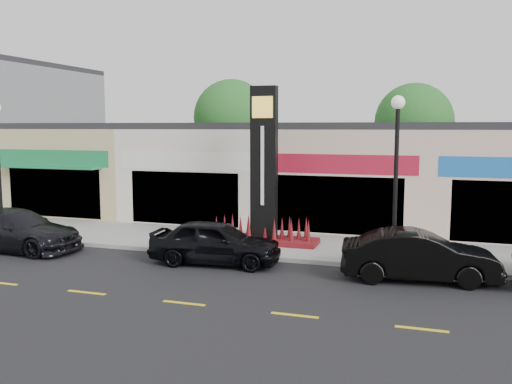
# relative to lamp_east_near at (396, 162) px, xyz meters

# --- Properties ---
(ground) EXTENTS (120.00, 120.00, 0.00)m
(ground) POSITION_rel_lamp_east_near_xyz_m (-8.00, -2.50, -3.48)
(ground) COLOR black
(ground) RESTS_ON ground
(sidewalk) EXTENTS (52.00, 4.30, 0.15)m
(sidewalk) POSITION_rel_lamp_east_near_xyz_m (-8.00, 1.85, -3.40)
(sidewalk) COLOR gray
(sidewalk) RESTS_ON ground
(curb) EXTENTS (52.00, 0.20, 0.15)m
(curb) POSITION_rel_lamp_east_near_xyz_m (-8.00, -0.40, -3.40)
(curb) COLOR gray
(curb) RESTS_ON ground
(shop_beige) EXTENTS (7.00, 10.85, 4.80)m
(shop_beige) POSITION_rel_lamp_east_near_xyz_m (-16.50, 8.96, -1.08)
(shop_beige) COLOR tan
(shop_beige) RESTS_ON ground
(shop_cream) EXTENTS (7.00, 10.01, 4.80)m
(shop_cream) POSITION_rel_lamp_east_near_xyz_m (-9.50, 8.97, -1.08)
(shop_cream) COLOR beige
(shop_cream) RESTS_ON ground
(shop_pink_w) EXTENTS (7.00, 10.01, 4.80)m
(shop_pink_w) POSITION_rel_lamp_east_near_xyz_m (-2.50, 8.97, -1.08)
(shop_pink_w) COLOR beige
(shop_pink_w) RESTS_ON ground
(shop_pink_e) EXTENTS (7.00, 10.01, 4.80)m
(shop_pink_e) POSITION_rel_lamp_east_near_xyz_m (4.50, 8.97, -1.08)
(shop_pink_e) COLOR beige
(shop_pink_e) RESTS_ON ground
(tree_rear_west) EXTENTS (5.20, 5.20, 7.83)m
(tree_rear_west) POSITION_rel_lamp_east_near_xyz_m (-12.00, 17.00, 1.74)
(tree_rear_west) COLOR #382619
(tree_rear_west) RESTS_ON ground
(tree_rear_mid) EXTENTS (4.80, 4.80, 7.29)m
(tree_rear_mid) POSITION_rel_lamp_east_near_xyz_m (0.00, 17.00, 1.41)
(tree_rear_mid) COLOR #382619
(tree_rear_mid) RESTS_ON ground
(lamp_east_near) EXTENTS (0.44, 0.44, 5.47)m
(lamp_east_near) POSITION_rel_lamp_east_near_xyz_m (0.00, 0.00, 0.00)
(lamp_east_near) COLOR black
(lamp_east_near) RESTS_ON sidewalk
(pylon_sign) EXTENTS (4.20, 1.30, 6.00)m
(pylon_sign) POSITION_rel_lamp_east_near_xyz_m (-5.00, 1.70, -1.20)
(pylon_sign) COLOR #530E10
(pylon_sign) RESTS_ON sidewalk
(car_dark_sedan) EXTENTS (2.31, 5.36, 1.54)m
(car_dark_sedan) POSITION_rel_lamp_east_near_xyz_m (-13.72, -1.79, -2.71)
(car_dark_sedan) COLOR black
(car_dark_sedan) RESTS_ON ground
(car_black_sedan) EXTENTS (2.12, 4.57, 1.51)m
(car_black_sedan) POSITION_rel_lamp_east_near_xyz_m (-5.76, -1.40, -2.72)
(car_black_sedan) COLOR black
(car_black_sedan) RESTS_ON ground
(car_black_conv) EXTENTS (2.15, 4.77, 1.52)m
(car_black_conv) POSITION_rel_lamp_east_near_xyz_m (0.83, -1.40, -2.72)
(car_black_conv) COLOR black
(car_black_conv) RESTS_ON ground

